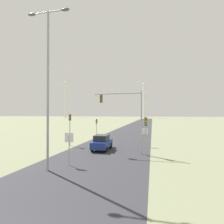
{
  "coord_description": "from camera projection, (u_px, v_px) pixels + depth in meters",
  "views": [
    {
      "loc": [
        5.23,
        -3.2,
        4.4
      ],
      "look_at": [
        0.0,
        19.35,
        4.67
      ],
      "focal_mm": 28.0,
      "sensor_mm": 36.0,
      "label": 1
    }
  ],
  "objects": [
    {
      "name": "traffic_light_post_near_left",
      "position": [
        70.0,
        123.0,
        24.3
      ],
      "size": [
        0.28,
        0.34,
        4.4
      ],
      "color": "#93999E",
      "rests_on": "ground"
    },
    {
      "name": "traffic_light_post_near_right",
      "position": [
        146.0,
        128.0,
        18.43
      ],
      "size": [
        0.28,
        0.33,
        4.06
      ],
      "color": "#93999E",
      "rests_on": "ground"
    },
    {
      "name": "stop_sign_near",
      "position": [
        69.0,
        143.0,
        14.93
      ],
      "size": [
        0.81,
        0.07,
        2.79
      ],
      "color": "#93999E",
      "rests_on": "ground"
    },
    {
      "name": "traffic_light_post_mid_left",
      "position": [
        97.0,
        124.0,
        34.92
      ],
      "size": [
        0.28,
        0.34,
        3.39
      ],
      "color": "#93999E",
      "rests_on": "ground"
    },
    {
      "name": "road_surface",
      "position": [
        134.0,
        129.0,
        51.0
      ],
      "size": [
        10.0,
        240.0,
        0.01
      ],
      "color": "#2D2D33",
      "rests_on": "ground"
    },
    {
      "name": "traffic_light_mast_overhead",
      "position": [
        125.0,
        109.0,
        19.5
      ],
      "size": [
        5.46,
        0.35,
        6.97
      ],
      "color": "#93999E",
      "rests_on": "ground"
    },
    {
      "name": "car_approaching",
      "position": [
        102.0,
        142.0,
        21.5
      ],
      "size": [
        1.88,
        4.13,
        1.83
      ],
      "color": "navy",
      "rests_on": "ground"
    },
    {
      "name": "wind_turbine_left",
      "position": [
        144.0,
        96.0,
        199.13
      ],
      "size": [
        39.43,
        3.63,
        52.85
      ],
      "color": "white",
      "rests_on": "ground"
    },
    {
      "name": "stop_sign_far",
      "position": [
        145.0,
        134.0,
        23.52
      ],
      "size": [
        0.81,
        0.07,
        2.5
      ],
      "color": "#93999E",
      "rests_on": "ground"
    },
    {
      "name": "wind_turbine_far_left",
      "position": [
        65.0,
        95.0,
        212.89
      ],
      "size": [
        31.56,
        16.7,
        63.44
      ],
      "color": "white",
      "rests_on": "ground"
    },
    {
      "name": "streetlamp",
      "position": [
        48.0,
        73.0,
        13.69
      ],
      "size": [
        3.65,
        0.32,
        12.54
      ],
      "color": "#93999E",
      "rests_on": "ground"
    }
  ]
}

